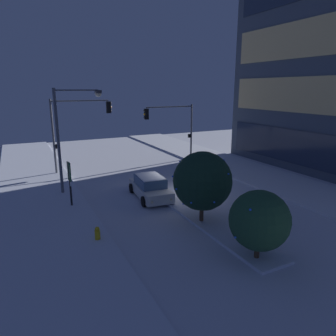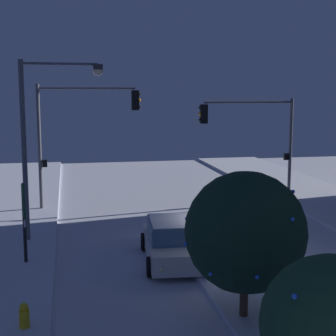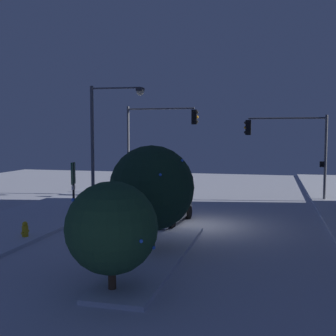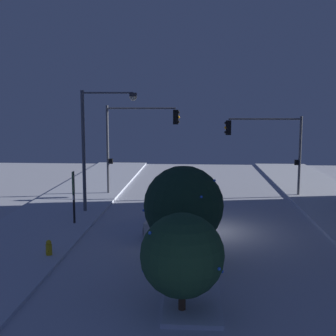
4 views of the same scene
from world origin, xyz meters
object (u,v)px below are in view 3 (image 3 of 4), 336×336
fire_hydrant (25,231)px  street_lamp_arched (107,128)px  traffic_light_corner_near_left (155,134)px  traffic_light_corner_far_left (291,141)px  car_near (163,209)px  decorated_tree_median (112,228)px  decorated_tree_left_of_median (152,188)px  parking_info_sign (73,182)px

fire_hydrant → street_lamp_arched: bearing=176.7°
traffic_light_corner_near_left → traffic_light_corner_far_left: bearing=0.8°
traffic_light_corner_near_left → street_lamp_arched: bearing=-103.7°
street_lamp_arched → car_near: bearing=-42.5°
decorated_tree_median → decorated_tree_left_of_median: size_ratio=0.78×
traffic_light_corner_near_left → decorated_tree_left_of_median: size_ratio=1.59×
decorated_tree_median → car_near: bearing=-174.0°
traffic_light_corner_far_left → traffic_light_corner_near_left: bearing=0.8°
decorated_tree_median → traffic_light_corner_far_left: bearing=163.5°
street_lamp_arched → decorated_tree_left_of_median: (8.35, 5.11, -2.33)m
car_near → decorated_tree_left_of_median: bearing=14.6°
car_near → fire_hydrant: 6.55m
fire_hydrant → decorated_tree_left_of_median: decorated_tree_left_of_median is taller
street_lamp_arched → fire_hydrant: bearing=-97.3°
traffic_light_corner_near_left → decorated_tree_left_of_median: traffic_light_corner_near_left is taller
decorated_tree_left_of_median → traffic_light_corner_near_left: bearing=-164.7°
street_lamp_arched → decorated_tree_left_of_median: bearing=-62.5°
car_near → decorated_tree_median: (9.20, 0.96, 1.12)m
fire_hydrant → parking_info_sign: (-5.07, -0.33, 1.45)m
traffic_light_corner_far_left → traffic_light_corner_near_left: size_ratio=0.88×
car_near → traffic_light_corner_near_left: size_ratio=0.71×
decorated_tree_median → decorated_tree_left_of_median: (-4.22, -0.08, 0.55)m
traffic_light_corner_far_left → decorated_tree_median: bearing=73.5°
traffic_light_corner_far_left → decorated_tree_left_of_median: traffic_light_corner_far_left is taller
car_near → decorated_tree_median: bearing=10.6°
street_lamp_arched → parking_info_sign: (2.85, -0.79, -2.90)m
car_near → street_lamp_arched: 6.74m
parking_info_sign → decorated_tree_left_of_median: bearing=-50.4°
traffic_light_corner_near_left → fire_hydrant: traffic_light_corner_near_left is taller
traffic_light_corner_far_left → decorated_tree_left_of_median: 15.05m
traffic_light_corner_far_left → parking_info_sign: (8.45, -11.36, -2.07)m
traffic_light_corner_near_left → decorated_tree_median: traffic_light_corner_near_left is taller
traffic_light_corner_far_left → street_lamp_arched: size_ratio=0.78×
traffic_light_corner_far_left → decorated_tree_left_of_median: bearing=68.6°
traffic_light_corner_far_left → decorated_tree_left_of_median: size_ratio=1.41×
car_near → fire_hydrant: (4.55, -4.69, -0.34)m
fire_hydrant → parking_info_sign: size_ratio=0.27×
traffic_light_corner_far_left → street_lamp_arched: (5.59, -10.57, 0.82)m
street_lamp_arched → decorated_tree_left_of_median: 10.06m
traffic_light_corner_near_left → car_near: bearing=-71.8°
street_lamp_arched → fire_hydrant: 9.05m
street_lamp_arched → parking_info_sign: street_lamp_arched is taller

